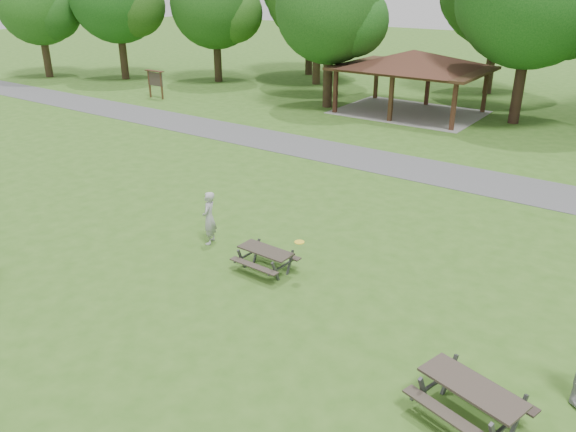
{
  "coord_description": "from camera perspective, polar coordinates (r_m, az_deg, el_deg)",
  "views": [
    {
      "loc": [
        9.76,
        -8.38,
        7.83
      ],
      "look_at": [
        1.0,
        4.0,
        1.3
      ],
      "focal_mm": 35.0,
      "sensor_mm": 36.0,
      "label": 1
    }
  ],
  "objects": [
    {
      "name": "frisbee_in_flight",
      "position": [
        15.21,
        1.17,
        -2.66
      ],
      "size": [
        0.29,
        0.29,
        0.02
      ],
      "color": "yellow",
      "rests_on": "ground"
    },
    {
      "name": "notice_board",
      "position": [
        40.29,
        -13.36,
        13.39
      ],
      "size": [
        1.6,
        0.3,
        1.88
      ],
      "color": "#3D2716",
      "rests_on": "ground"
    },
    {
      "name": "picnic_table_middle",
      "position": [
        15.98,
        -2.29,
        -3.96
      ],
      "size": [
        1.65,
        1.35,
        0.7
      ],
      "color": "#2D2721",
      "rests_on": "ground"
    },
    {
      "name": "ground",
      "position": [
        15.06,
        -12.13,
        -8.62
      ],
      "size": [
        160.0,
        160.0,
        0.0
      ],
      "primitive_type": "plane",
      "color": "#335E1A",
      "rests_on": "ground"
    },
    {
      "name": "picnic_table_far",
      "position": [
        11.51,
        18.12,
        -16.83
      ],
      "size": [
        2.31,
        2.04,
        0.85
      ],
      "color": "#312923",
      "rests_on": "ground"
    },
    {
      "name": "frisbee_thrower",
      "position": [
        17.65,
        -8.02,
        -0.2
      ],
      "size": [
        0.62,
        0.74,
        1.72
      ],
      "primitive_type": "imported",
      "rotation": [
        0.0,
        0.0,
        -1.17
      ],
      "color": "#A6A6A9",
      "rests_on": "ground"
    },
    {
      "name": "tree_flank_left",
      "position": [
        51.61,
        -23.96,
        18.89
      ],
      "size": [
        6.72,
        6.4,
        8.93
      ],
      "color": "#322416",
      "rests_on": "ground"
    },
    {
      "name": "pavilion",
      "position": [
        35.5,
        12.58,
        15.05
      ],
      "size": [
        8.6,
        7.01,
        3.76
      ],
      "color": "#341C13",
      "rests_on": "ground"
    },
    {
      "name": "tree_row_d",
      "position": [
        36.17,
        4.39,
        19.97
      ],
      "size": [
        6.93,
        6.6,
        9.27
      ],
      "color": "black",
      "rests_on": "ground"
    },
    {
      "name": "tree_row_b",
      "position": [
        45.77,
        -7.31,
        20.42
      ],
      "size": [
        7.14,
        6.8,
        9.28
      ],
      "color": "black",
      "rests_on": "ground"
    },
    {
      "name": "asphalt_path",
      "position": [
        25.63,
        11.2,
        5.09
      ],
      "size": [
        120.0,
        3.2,
        0.02
      ],
      "primitive_type": "cube",
      "color": "#4A4A4D",
      "rests_on": "ground"
    }
  ]
}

